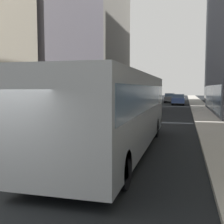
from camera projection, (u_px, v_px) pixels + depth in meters
ground_plane at (157, 106)px, 39.30m from camera, size 120.00×120.00×0.00m
sidewalk_left at (118, 105)px, 40.74m from camera, size 2.40×110.00×0.15m
sidewalk_right at (199, 106)px, 37.85m from camera, size 2.40×110.00×0.15m
building_left_far at (93, 41)px, 48.30m from camera, size 8.77×21.77×21.40m
transit_bus at (118, 107)px, 11.11m from camera, size 2.78×11.53×3.05m
car_grey_wagon at (170, 98)px, 49.08m from camera, size 1.75×4.58×1.62m
car_blue_hatchback at (178, 99)px, 41.99m from camera, size 1.85×4.02×1.62m
car_silver_sedan at (86, 113)px, 19.11m from camera, size 1.89×4.18×1.62m
car_black_suv at (134, 101)px, 37.09m from camera, size 1.75×4.57×1.62m
box_truck at (135, 96)px, 28.61m from camera, size 2.30×7.50×3.05m
dalmatian_dog at (12, 160)px, 7.82m from camera, size 0.22×0.96×0.72m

